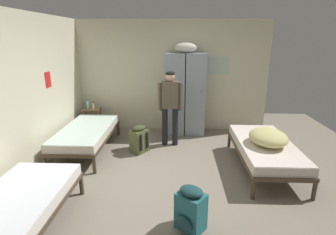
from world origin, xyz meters
name	(u,v)px	position (x,y,z in m)	size (l,w,h in m)	color
ground_plane	(167,178)	(0.00, 0.00, 0.00)	(7.84, 7.84, 0.00)	gray
room_backdrop	(110,86)	(-1.15, 1.19, 1.29)	(4.50, 4.96, 2.58)	beige
locker_bank	(185,93)	(0.31, 2.17, 0.97)	(0.90, 0.55, 2.07)	#8C99A3
shelf_unit	(92,117)	(-1.89, 2.18, 0.35)	(0.38, 0.30, 0.57)	#99704C
bed_left_front	(12,210)	(-1.64, -1.42, 0.38)	(0.90, 1.90, 0.49)	#473828
bed_right	(265,148)	(1.64, 0.40, 0.38)	(0.90, 1.90, 0.49)	#473828
bed_left_rear	(86,133)	(-1.64, 1.03, 0.38)	(0.90, 1.90, 0.49)	#473828
bedding_heap	(268,137)	(1.64, 0.31, 0.61)	(0.60, 0.74, 0.25)	#D1C67F
person_traveler	(170,102)	(0.00, 1.42, 0.93)	(0.49, 0.20, 1.54)	black
water_bottle	(88,104)	(-1.97, 2.20, 0.66)	(0.07, 0.07, 0.21)	#B2DBEA
lotion_bottle	(93,106)	(-1.82, 2.14, 0.65)	(0.05, 0.05, 0.17)	white
backpack_teal	(190,210)	(0.32, -1.17, 0.26)	(0.41, 0.42, 0.55)	#23666B
backpack_olive	(139,139)	(-0.60, 1.02, 0.26)	(0.42, 0.41, 0.55)	#566038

